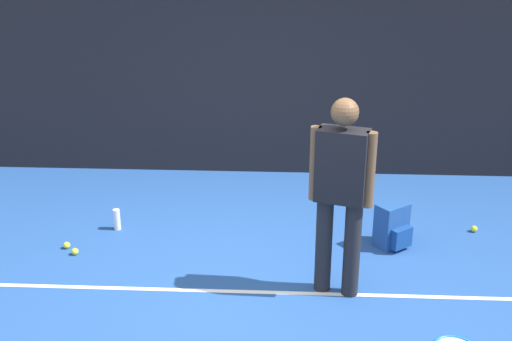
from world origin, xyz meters
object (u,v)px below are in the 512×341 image
at_px(tennis_player, 341,187).
at_px(water_bottle, 117,219).
at_px(backpack, 393,226).
at_px(tennis_ball_near_player, 67,245).
at_px(tennis_ball_mid_court, 474,229).
at_px(tennis_ball_far_left, 75,251).

distance_m(tennis_player, water_bottle, 2.57).
bearing_deg(water_bottle, backpack, -4.64).
distance_m(backpack, tennis_ball_near_player, 3.17).
xyz_separation_m(tennis_ball_mid_court, water_bottle, (-3.67, -0.13, 0.08)).
bearing_deg(tennis_player, backpack, -108.48).
distance_m(tennis_player, tennis_ball_near_player, 2.80).
bearing_deg(tennis_player, water_bottle, -9.63).
bearing_deg(tennis_ball_mid_court, tennis_player, -141.18).
height_order(tennis_ball_mid_court, tennis_ball_far_left, same).
distance_m(tennis_ball_mid_court, water_bottle, 3.67).
relative_size(tennis_ball_mid_court, tennis_ball_far_left, 1.00).
distance_m(tennis_player, backpack, 1.29).
xyz_separation_m(backpack, water_bottle, (-2.77, 0.23, -0.10)).
xyz_separation_m(tennis_player, tennis_ball_mid_court, (1.50, 1.20, -0.93)).
relative_size(backpack, tennis_ball_mid_court, 6.67).
bearing_deg(tennis_ball_near_player, backpack, 3.87).
bearing_deg(tennis_ball_far_left, tennis_ball_mid_court, 9.90).
bearing_deg(tennis_ball_far_left, tennis_player, -11.93).
bearing_deg(water_bottle, tennis_ball_mid_court, 1.99).
height_order(tennis_ball_near_player, water_bottle, water_bottle).
bearing_deg(tennis_player, tennis_ball_far_left, 4.75).
distance_m(tennis_player, tennis_ball_mid_court, 2.13).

